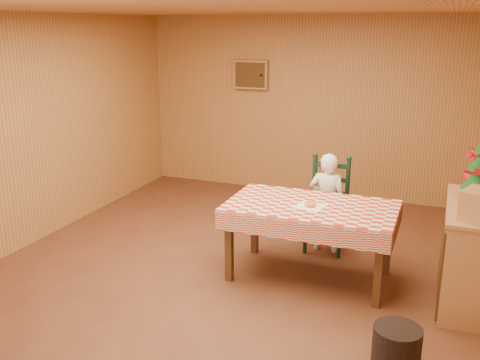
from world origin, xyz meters
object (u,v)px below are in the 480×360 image
Objects in this scene: seated_child at (327,203)px; storage_bin at (396,350)px; dining_table at (311,213)px; ladder_chair at (328,206)px; shelf_unit at (472,254)px.

storage_bin is (0.98, -2.00, -0.39)m from seated_child.
ladder_chair is at bearing 90.00° from dining_table.
storage_bin is (0.98, -1.27, -0.51)m from dining_table.
seated_child reaches higher than storage_bin.
shelf_unit is (1.49, 0.07, -0.22)m from dining_table.
shelf_unit is 1.46m from storage_bin.
dining_table is at bearing -177.42° from shelf_unit.
storage_bin is at bearing -52.40° from dining_table.
dining_table is at bearing -90.00° from ladder_chair.
dining_table is at bearing 127.60° from storage_bin.
dining_table is 0.74m from seated_child.
ladder_chair is at bearing 115.45° from storage_bin.
shelf_unit is at bearing 156.01° from seated_child.
seated_child is (-0.00, -0.06, 0.06)m from ladder_chair.
shelf_unit is at bearing 2.58° from dining_table.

